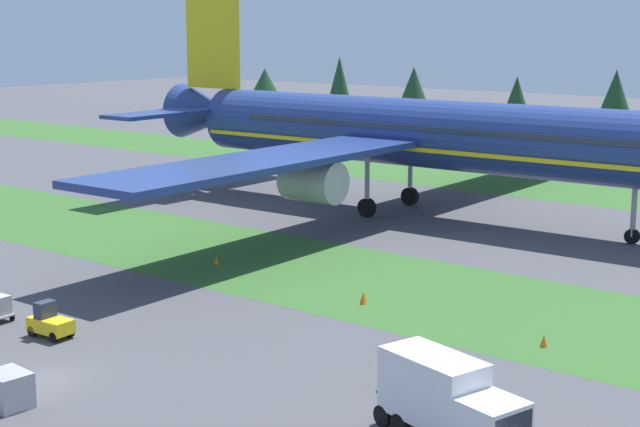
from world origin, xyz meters
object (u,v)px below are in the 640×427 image
taxiway_marker_2 (364,296)px  airliner (411,132)px  uld_container_3 (8,389)px  taxiway_marker_0 (363,299)px  baggage_tug (50,323)px  taxiway_marker_1 (216,260)px  catering_truck (449,399)px  ground_crew_marshaller (388,368)px  taxiway_marker_3 (544,341)px

taxiway_marker_2 → airliner: bearing=117.6°
uld_container_3 → taxiway_marker_0: (3.01, 23.07, -0.51)m
airliner → uld_container_3: airliner is taller
airliner → baggage_tug: bearing=3.8°
taxiway_marker_1 → taxiway_marker_2: bearing=-4.0°
catering_truck → taxiway_marker_1: size_ratio=12.51×
uld_container_3 → taxiway_marker_2: bearing=83.6°
catering_truck → uld_container_3: size_ratio=3.66×
taxiway_marker_1 → taxiway_marker_2: size_ratio=1.01×
airliner → baggage_tug: size_ratio=26.57×
ground_crew_marshaller → taxiway_marker_1: ground_crew_marshaller is taller
baggage_tug → taxiway_marker_3: bearing=121.0°
taxiway_marker_3 → ground_crew_marshaller: bearing=-108.0°
taxiway_marker_0 → taxiway_marker_1: (-14.21, 1.54, -0.02)m
baggage_tug → taxiway_marker_0: (9.86, 15.90, -0.51)m
ground_crew_marshaller → taxiway_marker_2: 14.53m
uld_container_3 → taxiway_marker_3: (15.31, 22.62, -0.48)m
baggage_tug → taxiway_marker_1: size_ratio=4.59×
airliner → catering_truck: size_ratio=9.74×
baggage_tug → taxiway_marker_2: size_ratio=4.62×
ground_crew_marshaller → taxiway_marker_3: bearing=-15.1°
taxiway_marker_0 → taxiway_marker_2: (-0.37, 0.58, -0.02)m
airliner → catering_truck: 49.60m
baggage_tug → catering_truck: 24.51m
catering_truck → uld_container_3: 19.74m
catering_truck → taxiway_marker_1: 32.81m
catering_truck → taxiway_marker_2: size_ratio=12.62×
airliner → ground_crew_marshaller: bearing=30.5°
airliner → taxiway_marker_0: airliner is taller
ground_crew_marshaller → taxiway_marker_0: (-9.06, 10.45, -0.64)m
airliner → ground_crew_marshaller: airliner is taller
baggage_tug → taxiway_marker_1: (-4.35, 17.45, -0.52)m
baggage_tug → taxiway_marker_2: (9.49, 16.48, -0.52)m
airliner → ground_crew_marshaller: 43.68m
ground_crew_marshaller → taxiway_marker_3: ground_crew_marshaller is taller
taxiway_marker_3 → catering_truck: bearing=-80.6°
uld_container_3 → taxiway_marker_1: size_ratio=3.42×
uld_container_3 → taxiway_marker_1: (-11.20, 24.62, -0.52)m
catering_truck → ground_crew_marshaller: 6.69m
uld_container_3 → taxiway_marker_2: uld_container_3 is taller
taxiway_marker_3 → airliner: bearing=134.3°
baggage_tug → catering_truck: (24.42, 1.76, 1.14)m
airliner → catering_truck: airliner is taller
taxiway_marker_3 → taxiway_marker_2: bearing=175.3°
taxiway_marker_2 → taxiway_marker_3: (12.68, -1.04, 0.04)m
uld_container_3 → taxiway_marker_1: uld_container_3 is taller
taxiway_marker_0 → taxiway_marker_2: bearing=122.6°
baggage_tug → taxiway_marker_2: 19.02m
baggage_tug → taxiway_marker_3: 27.02m
catering_truck → taxiway_marker_2: (-14.93, 14.72, -1.66)m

